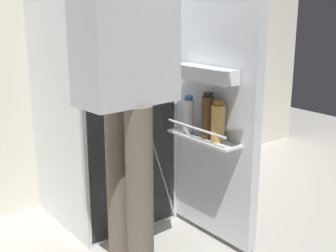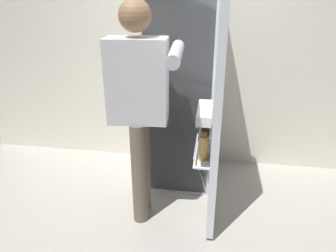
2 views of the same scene
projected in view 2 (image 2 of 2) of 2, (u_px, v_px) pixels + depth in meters
ground_plane at (172, 210)px, 2.63m from camera, size 6.52×6.52×0.00m
kitchen_wall at (187, 45)px, 3.01m from camera, size 4.40×0.10×2.43m
refrigerator at (184, 92)px, 2.75m from camera, size 0.64×1.22×1.76m
person at (140, 99)px, 2.20m from camera, size 0.57×0.72×1.66m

